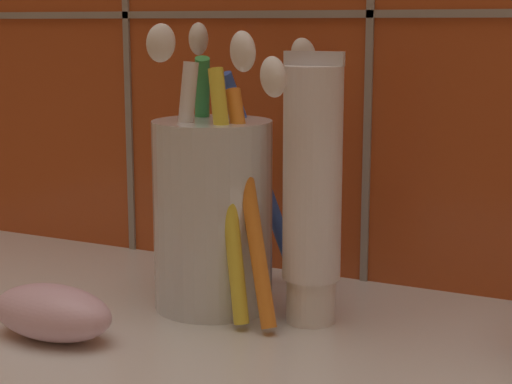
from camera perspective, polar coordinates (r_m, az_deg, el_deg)
sink_counter at (r=47.82cm, az=-0.49°, el=-11.14°), size 75.04×28.55×2.00cm
toothbrush_cup at (r=51.79cm, az=-2.77°, el=-1.00°), size 12.09×12.92×17.47cm
toothpaste_tube at (r=48.72cm, az=3.77°, el=0.08°), size 3.54×3.37×15.65cm
soap_bar at (r=48.82cm, az=-13.42°, el=-7.82°), size 7.46×4.00×3.04cm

